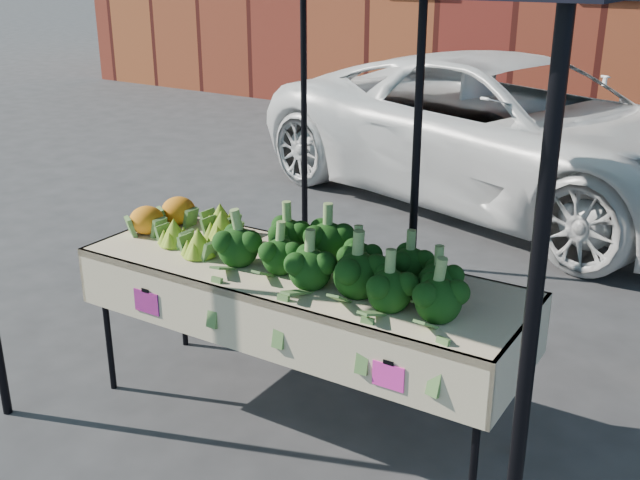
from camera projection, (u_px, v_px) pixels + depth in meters
The scene contains 6 objects.
ground at pixel (297, 417), 4.21m from camera, with size 90.00×90.00×0.00m, color #2A2A2D.
table at pixel (299, 347), 4.04m from camera, with size 2.43×0.90×0.90m.
canopy at pixel (366, 160), 4.13m from camera, with size 3.16×3.16×2.74m, color black, non-canonical shape.
broccoli_heap at pixel (346, 253), 3.71m from camera, with size 1.39×0.59×0.28m, color #0B340A.
romanesco_cluster at pixel (206, 224), 4.23m from camera, with size 0.45×0.59×0.22m, color #9EBB2F.
cauliflower_pair at pixel (163, 212), 4.45m from camera, with size 0.25×0.45×0.20m, color orange.
Camera 1 is at (2.14, -2.90, 2.40)m, focal length 42.27 mm.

